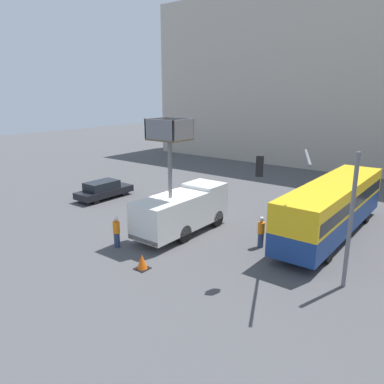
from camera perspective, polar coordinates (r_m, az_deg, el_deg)
The scene contains 9 objects.
ground_plane at distance 22.79m, azimuth -3.06°, elevation -6.26°, with size 120.00×120.00×0.00m, color #4C4C4F.
building_backdrop_far at distance 46.81m, azimuth 21.24°, elevation 15.74°, with size 44.00×10.00×19.25m.
utility_truck at distance 22.22m, azimuth -1.50°, elevation -2.40°, with size 2.24×6.62×6.88m.
city_bus at distance 23.32m, azimuth 20.70°, elevation -1.79°, with size 2.50×12.08×3.22m.
traffic_light_pole at distance 16.57m, azimuth 18.53°, elevation -0.43°, with size 3.83×3.58×5.95m.
road_worker_near_truck at distance 20.90m, azimuth -11.43°, elevation -5.93°, with size 0.38×0.38×1.80m.
road_worker_directing at distance 20.84m, azimuth 10.47°, elevation -6.02°, with size 0.38×0.38×1.76m.
traffic_cone_near_truck at distance 18.44m, azimuth -7.61°, elevation -10.54°, with size 0.65×0.65×0.75m.
parked_car_curbside at distance 30.59m, azimuth -13.33°, elevation 0.35°, with size 1.76×4.70×1.43m.
Camera 1 is at (13.93, -16.02, 8.28)m, focal length 35.00 mm.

